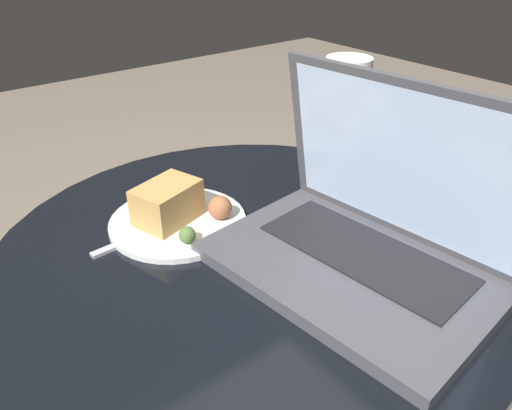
% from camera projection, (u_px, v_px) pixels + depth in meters
% --- Properties ---
extents(table, '(0.73, 0.73, 0.56)m').
position_uv_depth(table, '(253.00, 321.00, 0.78)').
color(table, '#9E9EA3').
rests_on(table, ground_plane).
extents(laptop, '(0.38, 0.27, 0.25)m').
position_uv_depth(laptop, '(366.00, 233.00, 0.64)').
color(laptop, '#47474C').
rests_on(laptop, table).
extents(beer_glass, '(0.07, 0.07, 0.23)m').
position_uv_depth(beer_glass, '(343.00, 131.00, 0.78)').
color(beer_glass, gold).
rests_on(beer_glass, table).
extents(snack_plate, '(0.21, 0.21, 0.07)m').
position_uv_depth(snack_plate, '(176.00, 213.00, 0.75)').
color(snack_plate, silver).
rests_on(snack_plate, table).
extents(fork, '(0.03, 0.19, 0.00)m').
position_uv_depth(fork, '(161.00, 227.00, 0.75)').
color(fork, '#B2B2B7').
rests_on(fork, table).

